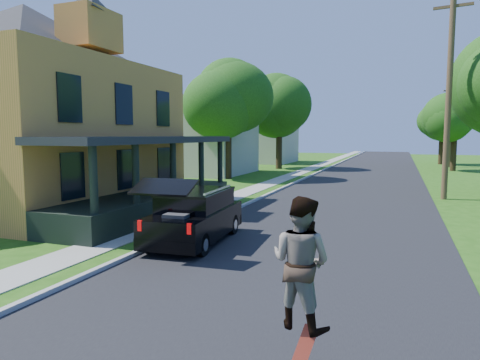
% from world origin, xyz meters
% --- Properties ---
extents(ground, '(140.00, 140.00, 0.00)m').
position_xyz_m(ground, '(0.00, 0.00, 0.00)').
color(ground, '#215110').
rests_on(ground, ground).
extents(street, '(8.00, 120.00, 0.02)m').
position_xyz_m(street, '(0.00, 20.00, 0.00)').
color(street, black).
rests_on(street, ground).
extents(curb, '(0.15, 120.00, 0.12)m').
position_xyz_m(curb, '(-4.05, 20.00, 0.00)').
color(curb, '#9F9F9A').
rests_on(curb, ground).
extents(sidewalk, '(1.30, 120.00, 0.03)m').
position_xyz_m(sidewalk, '(-5.60, 20.00, 0.00)').
color(sidewalk, gray).
rests_on(sidewalk, ground).
extents(front_walk, '(6.50, 1.20, 0.03)m').
position_xyz_m(front_walk, '(-9.50, 6.00, 0.00)').
color(front_walk, gray).
rests_on(front_walk, ground).
extents(main_house, '(15.56, 15.56, 10.10)m').
position_xyz_m(main_house, '(-12.80, 5.99, 4.92)').
color(main_house, '#D5883E').
rests_on(main_house, ground).
extents(neighbor_house_mid, '(12.78, 12.78, 8.30)m').
position_xyz_m(neighbor_house_mid, '(-13.50, 24.00, 4.19)').
color(neighbor_house_mid, '#BBB7A6').
rests_on(neighbor_house_mid, ground).
extents(neighbor_house_far, '(12.78, 12.78, 8.30)m').
position_xyz_m(neighbor_house_far, '(-13.50, 40.00, 4.19)').
color(neighbor_house_far, '#BBB7A6').
rests_on(neighbor_house_far, ground).
extents(black_suv, '(2.00, 4.54, 2.07)m').
position_xyz_m(black_suv, '(-3.20, 2.65, 0.79)').
color(black_suv, black).
rests_on(black_suv, ground).
extents(skateboarder, '(1.04, 0.92, 1.80)m').
position_xyz_m(skateboarder, '(1.23, -3.00, 1.47)').
color(skateboarder, black).
rests_on(skateboarder, ground).
extents(skateboard, '(0.39, 0.28, 0.73)m').
position_xyz_m(skateboard, '(1.31, -3.22, 0.28)').
color(skateboard, '#A7240E').
rests_on(skateboard, ground).
extents(tree_left_mid, '(5.77, 5.62, 9.21)m').
position_xyz_m(tree_left_mid, '(-9.51, 20.58, 6.18)').
color(tree_left_mid, black).
rests_on(tree_left_mid, ground).
extents(tree_left_far, '(6.36, 6.21, 9.50)m').
position_xyz_m(tree_left_far, '(-8.48, 31.01, 6.14)').
color(tree_left_far, black).
rests_on(tree_left_far, ground).
extents(tree_right_mid, '(4.94, 4.71, 7.34)m').
position_xyz_m(tree_right_mid, '(6.84, 34.07, 4.92)').
color(tree_right_mid, black).
rests_on(tree_right_mid, ground).
extents(tree_right_far, '(5.07, 4.86, 7.53)m').
position_xyz_m(tree_right_far, '(6.58, 43.51, 4.98)').
color(tree_right_far, black).
rests_on(tree_right_far, ground).
extents(utility_pole_near, '(1.75, 0.42, 9.96)m').
position_xyz_m(utility_pole_near, '(4.53, 14.80, 5.14)').
color(utility_pole_near, '#4B3423').
rests_on(utility_pole_near, ground).
extents(utility_pole_far, '(1.63, 0.50, 8.19)m').
position_xyz_m(utility_pole_far, '(7.00, 39.01, 4.24)').
color(utility_pole_far, '#4B3423').
rests_on(utility_pole_far, ground).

